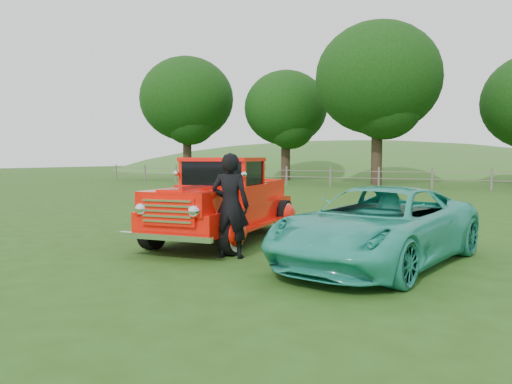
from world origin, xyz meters
The scene contains 9 objects.
ground centered at (0.00, 0.00, 0.00)m, with size 140.00×140.00×0.00m, color #264813.
distant_hills centered at (-4.08, 59.46, -4.55)m, with size 116.00×60.00×18.00m.
fence_line centered at (0.00, 22.00, 0.60)m, with size 48.00×0.12×1.20m.
tree_far_west centered at (-20.00, 26.00, 6.49)m, with size 7.60×7.60×9.93m.
tree_mid_west centered at (-12.00, 28.00, 5.55)m, with size 6.40×6.40×8.46m.
tree_near_west centered at (-4.00, 25.00, 6.80)m, with size 8.00×8.00×10.42m.
red_pickup centered at (-0.81, 2.02, 0.80)m, with size 2.74×5.18×1.78m.
teal_sedan centered at (2.79, 1.20, 0.65)m, with size 2.14×4.64×1.29m, color teal.
man centered at (0.35, 0.44, 0.93)m, with size 0.68×0.45×1.86m, color black.
Camera 1 is at (5.04, -6.97, 1.79)m, focal length 35.00 mm.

